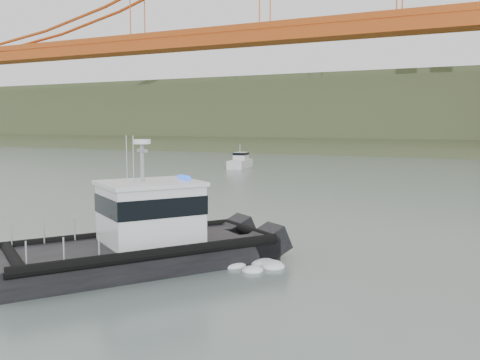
# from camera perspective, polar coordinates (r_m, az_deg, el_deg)

# --- Properties ---
(ground) EXTENTS (400.00, 400.00, 0.00)m
(ground) POSITION_cam_1_polar(r_m,az_deg,el_deg) (24.69, -4.97, -7.12)
(ground) COLOR slate
(ground) RESTS_ON ground
(headlands) EXTENTS (500.00, 105.36, 27.12)m
(headlands) POSITION_cam_1_polar(r_m,az_deg,el_deg) (146.50, 21.86, 6.15)
(headlands) COLOR #3A4728
(headlands) RESTS_ON ground
(patrol_boat) EXTENTS (9.08, 11.06, 5.18)m
(patrol_boat) POSITION_cam_1_polar(r_m,az_deg,el_deg) (21.25, -10.33, -5.77)
(patrol_boat) COLOR black
(patrol_boat) RESTS_ON ground
(motorboat) EXTENTS (3.03, 5.99, 3.14)m
(motorboat) POSITION_cam_1_polar(r_m,az_deg,el_deg) (67.90, 0.03, 1.95)
(motorboat) COLOR silver
(motorboat) RESTS_ON ground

